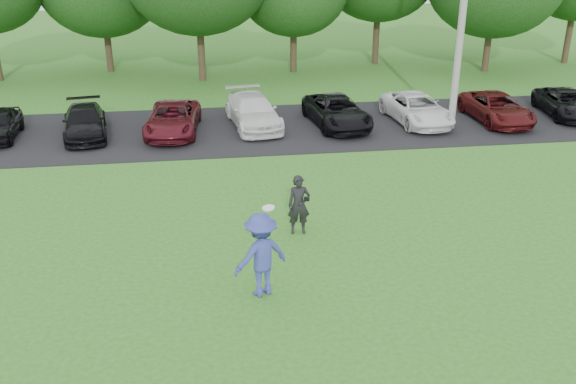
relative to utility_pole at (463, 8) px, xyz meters
name	(u,v)px	position (x,y,z in m)	size (l,w,h in m)	color
ground	(310,308)	(-7.85, -11.97, -4.76)	(100.00, 100.00, 0.00)	#2C641C
parking_lot	(256,128)	(-7.85, 1.03, -4.75)	(32.00, 6.50, 0.03)	black
utility_pole	(463,8)	(0.00, 0.00, 0.00)	(0.28, 0.28, 9.52)	gray
frisbee_player	(261,255)	(-8.84, -11.22, -3.76)	(1.49, 1.20, 2.24)	#37419C
camera_bystander	(299,205)	(-7.53, -8.31, -3.93)	(0.62, 0.45, 1.66)	black
parked_cars	(294,113)	(-6.27, 0.97, -4.15)	(28.38, 5.04, 1.25)	black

